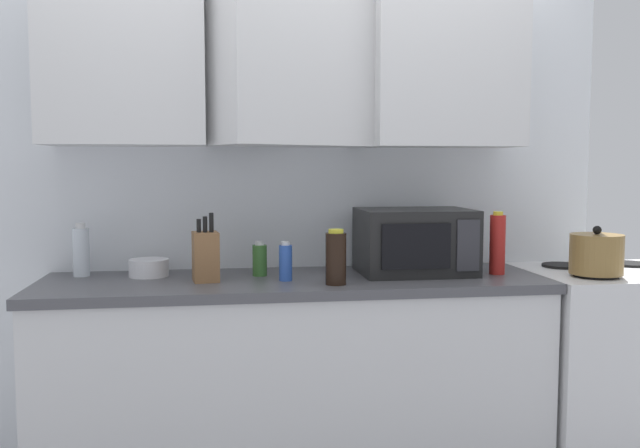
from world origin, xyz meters
TOP-DOWN VIEW (x-y plane):
  - wall_back_with_cabinets at (-0.00, -0.07)m, footprint 2.96×0.57m
  - counter_run at (0.00, -0.30)m, footprint 2.09×0.63m
  - stove_range at (1.43, -0.32)m, footprint 0.76×0.64m
  - kettle at (1.26, -0.46)m, footprint 0.22×0.22m
  - microwave at (0.53, -0.26)m, footprint 0.48×0.37m
  - knife_block at (-0.36, -0.33)m, footprint 0.11×0.13m
  - bottle_soy_dark at (0.14, -0.48)m, footprint 0.08×0.08m
  - bottle_red_sauce at (0.88, -0.33)m, footprint 0.07×0.07m
  - bottle_green_oil at (-0.14, -0.22)m, footprint 0.06×0.06m
  - bottle_clear_tall at (-0.89, -0.12)m, footprint 0.07×0.07m
  - bottle_blue_cleaner at (-0.04, -0.36)m, footprint 0.05×0.05m
  - bowl_ceramic_small at (-0.61, -0.17)m, footprint 0.17×0.17m

SIDE VIEW (x-z plane):
  - counter_run at x=0.00m, z-range 0.00..0.90m
  - stove_range at x=1.43m, z-range 0.00..0.91m
  - bowl_ceramic_small at x=-0.61m, z-range 0.90..0.97m
  - bottle_green_oil at x=-0.14m, z-range 0.89..1.04m
  - bottle_blue_cleaner at x=-0.04m, z-range 0.90..1.06m
  - kettle at x=1.26m, z-range 0.89..1.10m
  - knife_block at x=-0.36m, z-range 0.86..1.14m
  - bottle_clear_tall at x=-0.89m, z-range 0.89..1.12m
  - bottle_soy_dark at x=0.14m, z-range 0.90..1.12m
  - bottle_red_sauce at x=0.88m, z-range 0.90..1.17m
  - microwave at x=0.53m, z-range 0.90..1.18m
  - wall_back_with_cabinets at x=0.00m, z-range 0.27..2.87m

